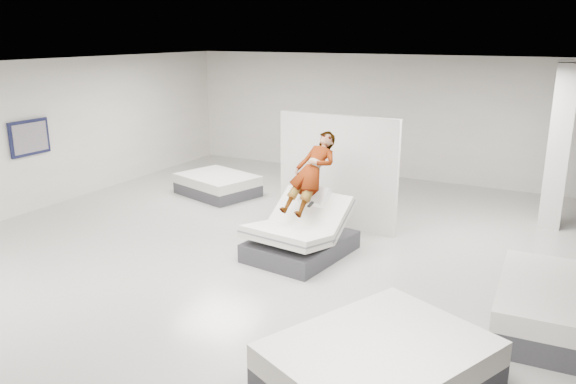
% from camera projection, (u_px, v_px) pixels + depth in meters
% --- Properties ---
extents(room, '(14.00, 14.04, 3.20)m').
position_uv_depth(room, '(260.00, 175.00, 8.72)').
color(room, '#A2A199').
rests_on(room, ground).
extents(hero_bed, '(1.58, 1.97, 1.13)m').
position_uv_depth(hero_bed, '(300.00, 236.00, 9.66)').
color(hero_bed, '#38383D').
rests_on(hero_bed, floor).
extents(person, '(0.80, 1.57, 1.41)m').
position_uv_depth(person, '(311.00, 186.00, 9.69)').
color(person, slate).
rests_on(person, hero_bed).
extents(remote, '(0.07, 0.15, 0.08)m').
position_uv_depth(remote, '(311.00, 204.00, 9.35)').
color(remote, black).
rests_on(remote, person).
extents(divider_panel, '(2.46, 0.17, 2.23)m').
position_uv_depth(divider_panel, '(337.00, 172.00, 10.89)').
color(divider_panel, silver).
rests_on(divider_panel, floor).
extents(flat_bed_right_far, '(1.71, 2.22, 0.59)m').
position_uv_depth(flat_bed_right_far, '(564.00, 309.00, 7.23)').
color(flat_bed_right_far, '#38383D').
rests_on(flat_bed_right_far, floor).
extents(flat_bed_right_near, '(2.44, 2.72, 0.61)m').
position_uv_depth(flat_bed_right_near, '(379.00, 369.00, 5.92)').
color(flat_bed_right_near, '#38383D').
rests_on(flat_bed_right_near, floor).
extents(flat_bed_left_far, '(2.07, 1.77, 0.48)m').
position_uv_depth(flat_bed_left_far, '(218.00, 185.00, 13.35)').
color(flat_bed_left_far, '#38383D').
rests_on(flat_bed_left_far, floor).
extents(column, '(0.40, 0.40, 3.20)m').
position_uv_depth(column, '(559.00, 148.00, 10.76)').
color(column, silver).
rests_on(column, floor).
extents(wall_poster, '(0.06, 0.95, 0.75)m').
position_uv_depth(wall_poster, '(30.00, 138.00, 11.81)').
color(wall_poster, black).
rests_on(wall_poster, wall_left).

